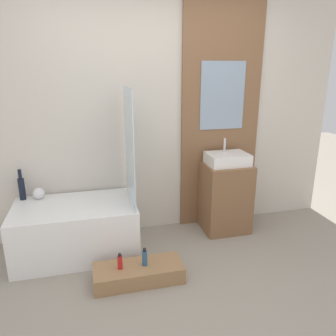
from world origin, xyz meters
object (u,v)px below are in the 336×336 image
at_px(bathtub, 76,229).
at_px(vase_round_light, 39,193).
at_px(vase_tall_dark, 22,187).
at_px(sink, 227,159).
at_px(bottle_soap_secondary, 145,258).
at_px(bottle_soap_primary, 120,262).
at_px(wooden_step_bench, 138,273).

bearing_deg(bathtub, vase_round_light, 144.43).
distance_m(bathtub, vase_tall_dark, 0.68).
xyz_separation_m(vase_tall_dark, vase_round_light, (0.15, -0.03, -0.07)).
height_order(sink, bottle_soap_secondary, sink).
height_order(vase_tall_dark, bottle_soap_primary, vase_tall_dark).
height_order(vase_round_light, bottle_soap_secondary, vase_round_light).
height_order(bathtub, vase_round_light, vase_round_light).
relative_size(vase_round_light, bottle_soap_primary, 0.81).
bearing_deg(wooden_step_bench, bathtub, 130.81).
relative_size(vase_tall_dark, bottle_soap_secondary, 1.94).
relative_size(vase_tall_dark, vase_round_light, 2.70).
distance_m(bathtub, sink, 1.71).
height_order(bathtub, bottle_soap_secondary, bathtub).
bearing_deg(vase_tall_dark, bathtub, -28.64).
height_order(bathtub, wooden_step_bench, bathtub).
relative_size(sink, bottle_soap_primary, 3.06).
distance_m(bathtub, vase_round_light, 0.52).
bearing_deg(sink, wooden_step_bench, -147.07).
xyz_separation_m(wooden_step_bench, vase_tall_dark, (-1.01, 0.86, 0.57)).
height_order(vase_tall_dark, bottle_soap_secondary, vase_tall_dark).
relative_size(vase_tall_dark, bottle_soap_primary, 2.19).
relative_size(sink, vase_tall_dark, 1.40).
distance_m(vase_tall_dark, vase_round_light, 0.17).
relative_size(bathtub, wooden_step_bench, 1.50).
xyz_separation_m(sink, vase_tall_dark, (-2.11, 0.15, -0.19)).
bearing_deg(bottle_soap_secondary, bathtub, 133.84).
distance_m(bathtub, bottle_soap_secondary, 0.82).
bearing_deg(vase_round_light, bathtub, -35.57).
bearing_deg(wooden_step_bench, bottle_soap_primary, 180.00).
bearing_deg(sink, bottle_soap_primary, -150.38).
height_order(bottle_soap_primary, bottle_soap_secondary, bottle_soap_secondary).
bearing_deg(vase_tall_dark, bottle_soap_secondary, -39.05).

